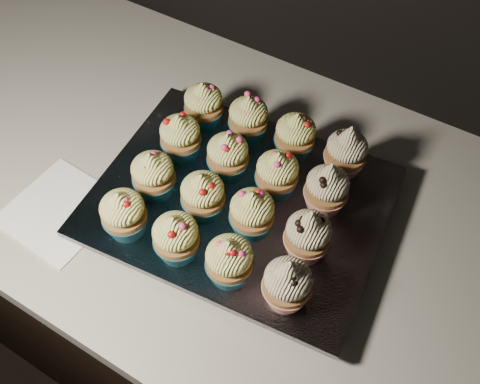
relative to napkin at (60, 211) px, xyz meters
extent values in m
cube|color=black|center=(0.24, 0.18, -0.47)|extent=(2.40, 0.60, 0.86)
cube|color=beige|center=(0.24, 0.18, -0.02)|extent=(2.44, 0.64, 0.04)
cube|color=white|center=(0.00, 0.00, 0.00)|extent=(0.15, 0.15, 0.00)
cube|color=black|center=(0.23, 0.14, 0.01)|extent=(0.41, 0.33, 0.02)
cube|color=silver|center=(0.23, 0.14, 0.03)|extent=(0.45, 0.36, 0.01)
cone|color=#175970|center=(0.13, 0.01, 0.05)|extent=(0.06, 0.06, 0.03)
ellipsoid|color=#FFFC80|center=(0.13, 0.01, 0.09)|extent=(0.06, 0.06, 0.04)
cone|color=#FFFC80|center=(0.13, 0.01, 0.11)|extent=(0.03, 0.03, 0.02)
cone|color=#175970|center=(0.21, 0.02, 0.05)|extent=(0.06, 0.06, 0.03)
ellipsoid|color=#FFFC80|center=(0.21, 0.02, 0.09)|extent=(0.06, 0.06, 0.04)
cone|color=#FFFC80|center=(0.21, 0.02, 0.11)|extent=(0.03, 0.03, 0.02)
cone|color=#175970|center=(0.29, 0.03, 0.05)|extent=(0.06, 0.06, 0.03)
ellipsoid|color=#FFFC80|center=(0.29, 0.03, 0.09)|extent=(0.06, 0.06, 0.04)
cone|color=#FFFC80|center=(0.29, 0.03, 0.11)|extent=(0.03, 0.03, 0.02)
cone|color=red|center=(0.36, 0.04, 0.05)|extent=(0.06, 0.06, 0.03)
ellipsoid|color=beige|center=(0.36, 0.04, 0.09)|extent=(0.06, 0.06, 0.04)
cone|color=beige|center=(0.36, 0.04, 0.11)|extent=(0.03, 0.03, 0.03)
cone|color=#175970|center=(0.12, 0.09, 0.05)|extent=(0.06, 0.06, 0.03)
ellipsoid|color=#FFFC80|center=(0.12, 0.09, 0.09)|extent=(0.06, 0.06, 0.04)
cone|color=#FFFC80|center=(0.12, 0.09, 0.11)|extent=(0.03, 0.03, 0.02)
cone|color=#175970|center=(0.20, 0.09, 0.05)|extent=(0.06, 0.06, 0.03)
ellipsoid|color=#FFFC80|center=(0.20, 0.09, 0.09)|extent=(0.06, 0.06, 0.04)
cone|color=#FFFC80|center=(0.20, 0.09, 0.11)|extent=(0.03, 0.03, 0.02)
cone|color=#175970|center=(0.27, 0.10, 0.05)|extent=(0.06, 0.06, 0.03)
ellipsoid|color=#FFFC80|center=(0.27, 0.10, 0.09)|extent=(0.06, 0.06, 0.04)
cone|color=#FFFC80|center=(0.27, 0.10, 0.11)|extent=(0.03, 0.03, 0.02)
cone|color=red|center=(0.35, 0.11, 0.05)|extent=(0.06, 0.06, 0.03)
ellipsoid|color=beige|center=(0.35, 0.11, 0.09)|extent=(0.06, 0.06, 0.04)
cone|color=beige|center=(0.35, 0.11, 0.11)|extent=(0.03, 0.03, 0.03)
cone|color=#175970|center=(0.11, 0.17, 0.05)|extent=(0.06, 0.06, 0.03)
ellipsoid|color=#FFFC80|center=(0.11, 0.17, 0.09)|extent=(0.06, 0.06, 0.04)
cone|color=#FFFC80|center=(0.11, 0.17, 0.11)|extent=(0.03, 0.03, 0.02)
cone|color=#175970|center=(0.19, 0.17, 0.05)|extent=(0.06, 0.06, 0.03)
ellipsoid|color=#FFFC80|center=(0.19, 0.17, 0.09)|extent=(0.06, 0.06, 0.04)
cone|color=#FFFC80|center=(0.19, 0.17, 0.11)|extent=(0.03, 0.03, 0.02)
cone|color=#175970|center=(0.27, 0.18, 0.05)|extent=(0.06, 0.06, 0.03)
ellipsoid|color=#FFFC80|center=(0.27, 0.18, 0.09)|extent=(0.06, 0.06, 0.04)
cone|color=#FFFC80|center=(0.27, 0.18, 0.11)|extent=(0.03, 0.03, 0.02)
cone|color=red|center=(0.34, 0.19, 0.05)|extent=(0.06, 0.06, 0.03)
ellipsoid|color=beige|center=(0.34, 0.19, 0.09)|extent=(0.06, 0.06, 0.04)
cone|color=beige|center=(0.34, 0.19, 0.11)|extent=(0.03, 0.03, 0.03)
cone|color=#175970|center=(0.10, 0.24, 0.05)|extent=(0.06, 0.06, 0.03)
ellipsoid|color=#FFFC80|center=(0.10, 0.24, 0.09)|extent=(0.06, 0.06, 0.04)
cone|color=#FFFC80|center=(0.10, 0.24, 0.11)|extent=(0.03, 0.03, 0.02)
cone|color=#175970|center=(0.18, 0.25, 0.05)|extent=(0.06, 0.06, 0.03)
ellipsoid|color=#FFFC80|center=(0.18, 0.25, 0.09)|extent=(0.06, 0.06, 0.04)
cone|color=#FFFC80|center=(0.18, 0.25, 0.11)|extent=(0.03, 0.03, 0.02)
cone|color=#175970|center=(0.26, 0.26, 0.05)|extent=(0.06, 0.06, 0.03)
ellipsoid|color=#FFFC80|center=(0.26, 0.26, 0.09)|extent=(0.06, 0.06, 0.04)
cone|color=#FFFC80|center=(0.26, 0.26, 0.11)|extent=(0.03, 0.03, 0.02)
cone|color=red|center=(0.34, 0.27, 0.05)|extent=(0.06, 0.06, 0.03)
ellipsoid|color=beige|center=(0.34, 0.27, 0.09)|extent=(0.06, 0.06, 0.04)
cone|color=beige|center=(0.34, 0.27, 0.11)|extent=(0.03, 0.03, 0.03)
camera|label=1|loc=(0.47, -0.25, 0.67)|focal=40.00mm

